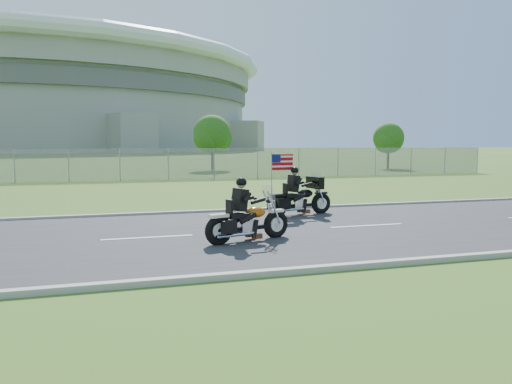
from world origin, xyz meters
name	(u,v)px	position (x,y,z in m)	size (l,w,h in m)	color
ground	(227,235)	(0.00, 0.00, 0.00)	(420.00, 420.00, 0.00)	#345219
road	(227,234)	(0.00, 0.00, 0.02)	(120.00, 8.00, 0.04)	#28282B
curb_north	(198,212)	(0.00, 4.05, 0.05)	(120.00, 0.18, 0.12)	#9E9B93
curb_south	(282,272)	(0.00, -4.05, 0.05)	(120.00, 0.18, 0.12)	#9E9B93
fence	(69,165)	(-5.00, 20.00, 1.00)	(60.00, 0.03, 2.00)	gray
stadium	(49,103)	(-20.00, 170.00, 15.58)	(140.40, 140.40, 29.20)	#A3A099
tree_fence_near	(212,136)	(6.04, 30.04, 2.97)	(3.52, 3.28, 4.75)	#382316
tree_fence_far	(389,140)	(22.04, 28.03, 2.64)	(3.08, 2.87, 4.20)	#382316
motorcycle_lead	(247,222)	(0.21, -1.09, 0.49)	(2.24, 0.99, 1.55)	black
motorcycle_follow	(299,199)	(2.99, 2.53, 0.55)	(2.36, 0.93, 1.97)	black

